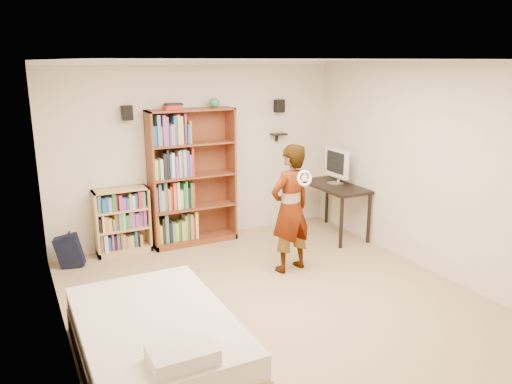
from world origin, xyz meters
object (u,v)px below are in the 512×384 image
low_bookshelf (122,221)px  computer_desk (334,210)px  tall_bookshelf (193,178)px  daybed (156,335)px  person (290,209)px

low_bookshelf → computer_desk: size_ratio=0.80×
tall_bookshelf → daybed: bearing=-116.2°
low_bookshelf → daybed: bearing=-96.8°
tall_bookshelf → person: size_ratio=1.20×
low_bookshelf → daybed: 2.94m
daybed → person: 2.59m
computer_desk → daybed: bearing=-147.9°
person → tall_bookshelf: bearing=-74.9°
tall_bookshelf → computer_desk: bearing=-17.7°
computer_desk → daybed: computer_desk is taller
daybed → tall_bookshelf: bearing=63.8°
person → daybed: bearing=20.1°
low_bookshelf → daybed: size_ratio=0.47×
daybed → person: size_ratio=1.20×
low_bookshelf → person: 2.46m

